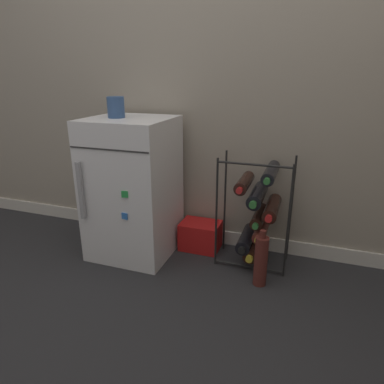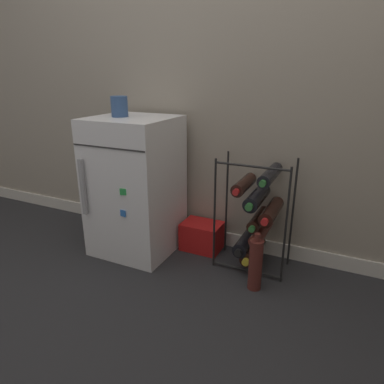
{
  "view_description": "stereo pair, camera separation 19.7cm",
  "coord_description": "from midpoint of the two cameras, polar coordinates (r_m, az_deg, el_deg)",
  "views": [
    {
      "loc": [
        0.54,
        -1.43,
        1.07
      ],
      "look_at": [
        -0.08,
        0.33,
        0.41
      ],
      "focal_mm": 32.0,
      "sensor_mm": 36.0,
      "label": 1
    },
    {
      "loc": [
        0.72,
        -1.36,
        1.07
      ],
      "look_at": [
        -0.08,
        0.33,
        0.41
      ],
      "focal_mm": 32.0,
      "sensor_mm": 36.0,
      "label": 2
    }
  ],
  "objects": [
    {
      "name": "fridge_top_cup",
      "position": [
        2.02,
        -15.42,
        13.45
      ],
      "size": [
        0.09,
        0.09,
        0.11
      ],
      "color": "#335184",
      "rests_on": "mini_fridge"
    },
    {
      "name": "wall_back",
      "position": [
        2.08,
        1.76,
        24.02
      ],
      "size": [
        7.09,
        0.07,
        2.5
      ],
      "color": "#9E9384",
      "rests_on": "ground_plane"
    },
    {
      "name": "ground_plane",
      "position": [
        1.87,
        -4.26,
        -15.62
      ],
      "size": [
        14.0,
        14.0,
        0.0
      ],
      "primitive_type": "plane",
      "color": "#28282B"
    },
    {
      "name": "loose_bottle_floor",
      "position": [
        1.83,
        8.34,
        -11.33
      ],
      "size": [
        0.07,
        0.07,
        0.31
      ],
      "color": "#56231E",
      "rests_on": "ground_plane"
    },
    {
      "name": "mini_fridge",
      "position": [
        2.09,
        -12.5,
        0.6
      ],
      "size": [
        0.47,
        0.49,
        0.83
      ],
      "color": "white",
      "rests_on": "ground_plane"
    },
    {
      "name": "wine_rack",
      "position": [
        1.95,
        8.09,
        -3.65
      ],
      "size": [
        0.4,
        0.32,
        0.64
      ],
      "color": "black",
      "rests_on": "ground_plane"
    },
    {
      "name": "soda_box",
      "position": [
        2.19,
        -1.19,
        -7.32
      ],
      "size": [
        0.24,
        0.18,
        0.18
      ],
      "color": "red",
      "rests_on": "ground_plane"
    }
  ]
}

